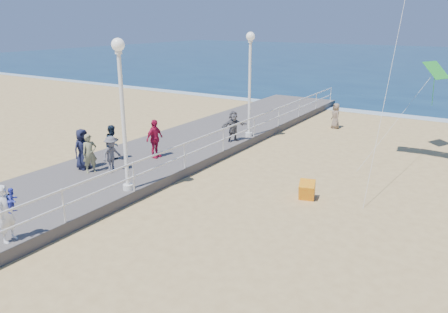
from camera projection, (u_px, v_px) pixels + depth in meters
The scene contains 17 objects.
ground at pixel (259, 237), 13.22m from camera, with size 160.00×160.00×0.00m, color tan.
surf_line at pixel (399, 116), 29.77m from camera, with size 160.00×1.20×0.04m, color white.
boardwalk at pixel (88, 183), 16.96m from camera, with size 5.00×44.00×0.40m, color #655F5B.
railing at pixel (133, 169), 15.41m from camera, with size 0.05×42.00×0.55m.
lamp_post_mid at pixel (122, 100), 14.84m from camera, with size 0.44×0.44×5.32m.
lamp_post_far at pixel (250, 74), 22.11m from camera, with size 0.44×0.44×5.32m.
woman_holding_toddler at pixel (6, 213), 11.90m from camera, with size 0.61×0.40×1.66m, color white.
toddler_held at pixel (13, 200), 11.84m from camera, with size 0.34×0.27×0.70m, color blue.
spectator_2 at pixel (112, 154), 17.53m from camera, with size 0.94×0.54×1.46m, color #5E5D62.
spectator_3 at pixel (155, 139), 19.26m from camera, with size 1.01×0.42×1.72m, color #B91742.
spectator_4 at pixel (83, 149), 17.79m from camera, with size 0.82×0.54×1.68m, color #171B34.
spectator_5 at pixel (233, 126), 21.91m from camera, with size 1.44×0.46×1.55m, color #57565B.
spectator_6 at pixel (90, 154), 17.38m from camera, with size 0.58×0.38×1.58m, color #83825A.
spectator_7 at pixel (113, 143), 18.91m from camera, with size 0.76×0.60×1.57m, color #182536.
beach_walker_c at pixel (336, 116), 26.21m from camera, with size 0.75×0.49×1.53m, color #7D6956.
box_kite at pixel (307, 191), 15.90m from camera, with size 0.55×0.55×0.60m, color #EA550D.
kite_diamond_green at pixel (436, 70), 20.67m from camera, with size 1.12×1.12×0.02m, color green.
Camera 1 is at (5.43, -10.62, 6.27)m, focal length 35.00 mm.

